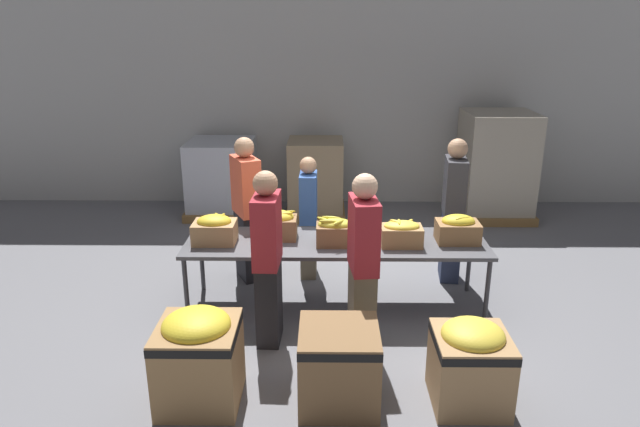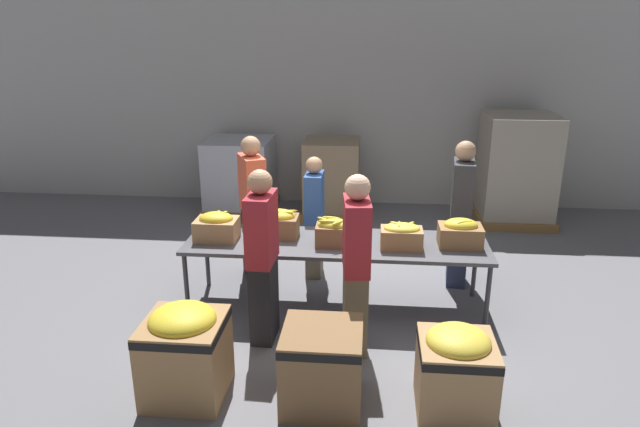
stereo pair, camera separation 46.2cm
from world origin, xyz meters
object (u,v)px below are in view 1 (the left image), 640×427
banana_box_2 (335,231)px  pallet_stack_0 (222,178)px  banana_box_1 (278,224)px  banana_box_4 (458,229)px  volunteer_0 (247,210)px  donation_bin_2 (470,361)px  volunteer_2 (453,211)px  donation_bin_0 (199,355)px  pallet_stack_2 (496,166)px  donation_bin_1 (339,363)px  sorting_table (336,245)px  volunteer_1 (268,260)px  pallet_stack_1 (316,179)px  banana_box_0 (215,229)px  volunteer_3 (363,265)px  volunteer_4 (308,218)px  banana_box_3 (401,233)px

banana_box_2 → pallet_stack_0: size_ratio=0.34×
banana_box_1 → banana_box_4: (1.93, -0.09, -0.01)m
volunteer_0 → donation_bin_2: (2.12, -2.42, -0.48)m
volunteer_2 → donation_bin_0: 3.56m
pallet_stack_2 → donation_bin_1: bearing=-118.2°
sorting_table → pallet_stack_0: 3.71m
volunteer_1 → banana_box_1: bearing=0.3°
donation_bin_1 → banana_box_1: bearing=109.5°
pallet_stack_0 → pallet_stack_1: size_ratio=0.97×
volunteer_1 → banana_box_0: bearing=44.8°
banana_box_4 → volunteer_0: 2.46m
sorting_table → pallet_stack_1: pallet_stack_1 is taller
banana_box_2 → donation_bin_1: (0.01, -1.60, -0.55)m
volunteer_3 → pallet_stack_1: size_ratio=1.40×
sorting_table → banana_box_1: banana_box_1 is taller
volunteer_4 → donation_bin_1: bearing=8.1°
banana_box_0 → volunteer_4: volunteer_4 is taller
banana_box_1 → volunteer_0: volunteer_0 is taller
donation_bin_2 → pallet_stack_1: size_ratio=0.59×
sorting_table → banana_box_0: banana_box_0 is taller
banana_box_0 → volunteer_4: size_ratio=0.30×
banana_box_3 → donation_bin_1: 1.81m
volunteer_1 → pallet_stack_0: (-1.14, 3.96, -0.27)m
volunteer_4 → donation_bin_0: size_ratio=1.83×
banana_box_0 → pallet_stack_1: (1.02, 3.17, -0.31)m
banana_box_1 → volunteer_2: size_ratio=0.24×
donation_bin_1 → pallet_stack_0: pallet_stack_0 is taller
banana_box_0 → pallet_stack_2: pallet_stack_2 is taller
sorting_table → banana_box_4: banana_box_4 is taller
banana_box_3 → donation_bin_0: 2.46m
banana_box_0 → sorting_table: bearing=1.7°
banana_box_1 → banana_box_4: bearing=-2.6°
volunteer_3 → pallet_stack_2: volunteer_3 is taller
donation_bin_1 → volunteer_3: bearing=74.5°
banana_box_4 → pallet_stack_0: 4.49m
volunteer_2 → pallet_stack_0: volunteer_2 is taller
volunteer_1 → donation_bin_1: volunteer_1 is taller
donation_bin_1 → pallet_stack_0: bearing=110.1°
banana_box_3 → donation_bin_1: bearing=-113.3°
volunteer_3 → volunteer_2: bearing=-42.0°
volunteer_1 → pallet_stack_1: volunteer_1 is taller
banana_box_2 → banana_box_4: bearing=4.5°
volunteer_2 → pallet_stack_2: volunteer_2 is taller
sorting_table → volunteer_1: volunteer_1 is taller
sorting_table → banana_box_1: (-0.63, 0.10, 0.20)m
banana_box_3 → volunteer_1: size_ratio=0.25×
banana_box_3 → volunteer_4: 1.37m
banana_box_3 → volunteer_4: (-1.01, 0.92, -0.16)m
volunteer_4 → pallet_stack_0: volunteer_4 is taller
volunteer_0 → pallet_stack_0: (-0.75, 2.51, -0.28)m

